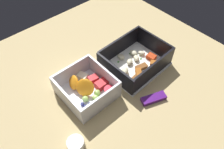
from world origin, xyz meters
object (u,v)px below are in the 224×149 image
at_px(fruit_bowl, 88,89).
at_px(paper_cup_liner, 76,143).
at_px(pasta_container, 135,61).
at_px(candy_bar, 154,98).

height_order(fruit_bowl, paper_cup_liner, fruit_bowl).
bearing_deg(pasta_container, paper_cup_liner, 14.77).
bearing_deg(candy_bar, fruit_bowl, -48.81).
distance_m(fruit_bowl, candy_bar, 0.18).
bearing_deg(paper_cup_liner, pasta_container, -163.47).
xyz_separation_m(candy_bar, paper_cup_liner, (0.23, -0.04, 0.00)).
distance_m(pasta_container, candy_bar, 0.13).
bearing_deg(candy_bar, paper_cup_liner, -9.09).
distance_m(fruit_bowl, paper_cup_liner, 0.15).
bearing_deg(candy_bar, pasta_container, -113.04).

